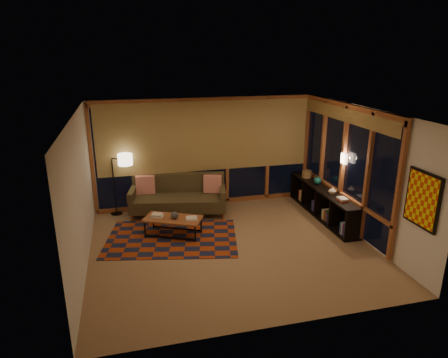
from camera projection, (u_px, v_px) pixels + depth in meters
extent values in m
cube|color=#A08054|center=(231.00, 247.00, 8.01)|extent=(5.50, 5.00, 0.01)
cube|color=white|center=(232.00, 112.00, 7.18)|extent=(5.50, 5.00, 0.01)
cube|color=white|center=(205.00, 152.00, 9.90)|extent=(5.50, 0.01, 2.70)
cube|color=white|center=(281.00, 241.00, 5.29)|extent=(5.50, 0.01, 2.70)
cube|color=white|center=(80.00, 195.00, 6.96)|extent=(0.01, 5.00, 2.70)
cube|color=white|center=(360.00, 173.00, 8.23)|extent=(0.01, 5.00, 2.70)
cube|color=#96330F|center=(172.00, 238.00, 8.37)|extent=(3.00, 2.31, 0.01)
sphere|color=black|center=(175.00, 215.00, 8.34)|extent=(0.22, 0.22, 0.16)
cylinder|color=olive|center=(307.00, 174.00, 10.06)|extent=(0.24, 0.24, 0.18)
sphere|color=#155F58|center=(318.00, 181.00, 9.55)|extent=(0.20, 0.20, 0.18)
imported|color=#C5AE90|center=(332.00, 190.00, 8.89)|extent=(0.18, 0.18, 0.18)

